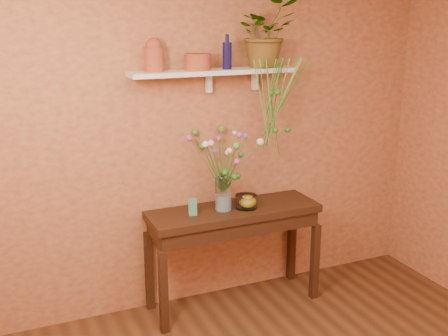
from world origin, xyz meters
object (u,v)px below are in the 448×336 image
glass_vase (223,196)px  glass_bowl (246,202)px  sideboard (234,222)px  spider_plant (266,33)px  bouquet (223,152)px  terracotta_jug (154,55)px  blue_bottle (227,55)px

glass_vase → glass_bowl: glass_vase is taller
sideboard → glass_vase: 0.25m
sideboard → spider_plant: (0.33, 0.14, 1.48)m
bouquet → glass_bowl: bouquet is taller
spider_plant → glass_bowl: bearing=-144.2°
spider_plant → bouquet: size_ratio=0.97×
sideboard → bouquet: bearing=171.5°
terracotta_jug → bouquet: bearing=-13.8°
bouquet → glass_bowl: 0.46m
bouquet → glass_bowl: size_ratio=3.07×
sideboard → terracotta_jug: bearing=167.0°
bouquet → glass_bowl: (0.18, -0.04, -0.42)m
sideboard → blue_bottle: bearing=103.1°
blue_bottle → spider_plant: spider_plant is taller
glass_bowl → terracotta_jug: bearing=166.3°
glass_vase → bouquet: bouquet is taller
terracotta_jug → glass_vase: 1.21m
glass_vase → spider_plant: bearing=18.9°
sideboard → glass_bowl: bearing=-18.1°
terracotta_jug → bouquet: (0.49, -0.12, -0.74)m
glass_vase → bouquet: size_ratio=0.50×
spider_plant → glass_vase: size_ratio=1.96×
terracotta_jug → blue_bottle: (0.56, -0.04, -0.01)m
terracotta_jug → glass_bowl: terracotta_jug is taller
blue_bottle → sideboard: bearing=-76.9°
sideboard → glass_bowl: (0.09, -0.03, 0.17)m
terracotta_jug → glass_bowl: 1.35m
terracotta_jug → spider_plant: spider_plant is taller
sideboard → terracotta_jug: terracotta_jug is taller
blue_bottle → spider_plant: 0.39m
blue_bottle → glass_vase: 1.09m
sideboard → spider_plant: spider_plant is taller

